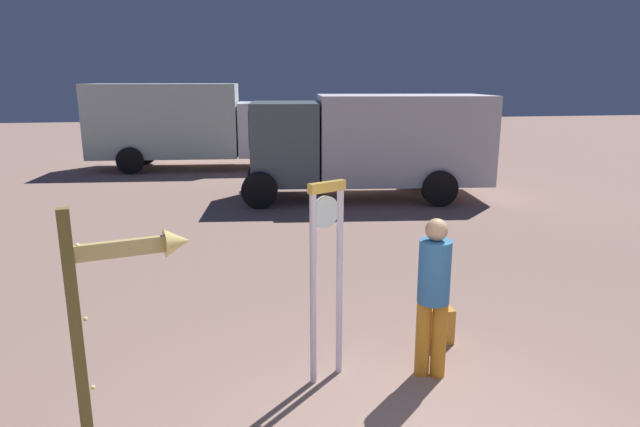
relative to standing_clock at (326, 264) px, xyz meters
The scene contains 6 objects.
standing_clock is the anchor object (origin of this frame).
arrow_sign 2.05m from the standing_clock, 161.08° to the right, with size 1.05×0.43×2.15m.
person_near_clock 1.17m from the standing_clock, ahead, with size 0.34×0.34×1.76m.
backpack 1.94m from the standing_clock, 19.45° to the left, with size 0.28×0.22×0.43m.
box_truck_near 9.39m from the standing_clock, 71.91° to the left, with size 6.68×3.21×2.73m.
box_truck_far 15.06m from the standing_clock, 98.61° to the left, with size 7.40×2.97×2.97m.
Camera 1 is at (-1.62, -3.55, 3.14)m, focal length 30.78 mm.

